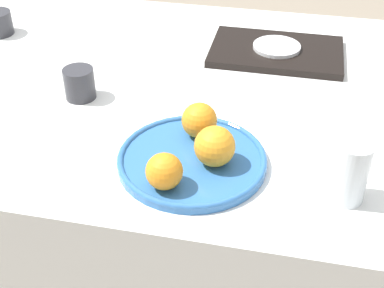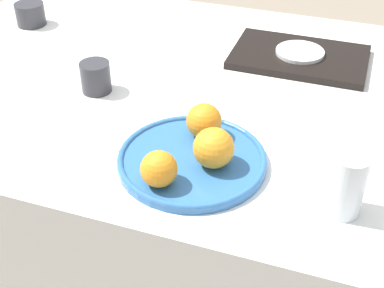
# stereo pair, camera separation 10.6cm
# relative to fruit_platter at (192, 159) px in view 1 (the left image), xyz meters

# --- Properties ---
(ground_plane) EXTENTS (12.00, 12.00, 0.00)m
(ground_plane) POSITION_rel_fruit_platter_xyz_m (-0.17, 0.31, -0.79)
(ground_plane) COLOR gray
(table) EXTENTS (1.45, 1.05, 0.78)m
(table) POSITION_rel_fruit_platter_xyz_m (-0.17, 0.31, -0.40)
(table) COLOR white
(table) RESTS_ON ground_plane
(fruit_platter) EXTENTS (0.31, 0.31, 0.02)m
(fruit_platter) POSITION_rel_fruit_platter_xyz_m (0.00, 0.00, 0.00)
(fruit_platter) COLOR #336BAD
(fruit_platter) RESTS_ON table
(orange_0) EXTENTS (0.08, 0.08, 0.08)m
(orange_0) POSITION_rel_fruit_platter_xyz_m (-0.00, 0.08, 0.04)
(orange_0) COLOR orange
(orange_0) RESTS_ON fruit_platter
(orange_1) EXTENTS (0.08, 0.08, 0.08)m
(orange_1) POSITION_rel_fruit_platter_xyz_m (0.05, -0.01, 0.05)
(orange_1) COLOR orange
(orange_1) RESTS_ON fruit_platter
(orange_2) EXTENTS (0.07, 0.07, 0.07)m
(orange_2) POSITION_rel_fruit_platter_xyz_m (-0.03, -0.10, 0.04)
(orange_2) COLOR orange
(orange_2) RESTS_ON fruit_platter
(water_glass) EXTENTS (0.07, 0.07, 0.13)m
(water_glass) POSITION_rel_fruit_platter_xyz_m (0.30, -0.04, 0.05)
(water_glass) COLOR silver
(water_glass) RESTS_ON table
(serving_tray) EXTENTS (0.36, 0.24, 0.02)m
(serving_tray) POSITION_rel_fruit_platter_xyz_m (0.13, 0.53, -0.00)
(serving_tray) COLOR black
(serving_tray) RESTS_ON table
(side_plate) EXTENTS (0.13, 0.13, 0.01)m
(side_plate) POSITION_rel_fruit_platter_xyz_m (0.13, 0.53, 0.01)
(side_plate) COLOR white
(side_plate) RESTS_ON serving_tray
(cup_0) EXTENTS (0.07, 0.07, 0.08)m
(cup_0) POSITION_rel_fruit_platter_xyz_m (-0.32, 0.20, 0.03)
(cup_0) COLOR #333338
(cup_0) RESTS_ON table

